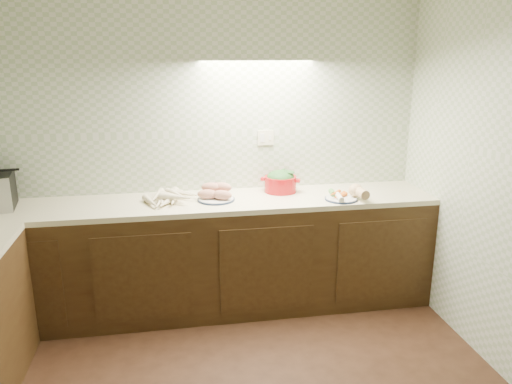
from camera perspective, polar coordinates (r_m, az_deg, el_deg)
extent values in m
cube|color=#9CAF8B|center=(3.99, -6.66, 5.65)|extent=(3.60, 0.05, 2.60)
cube|color=beige|center=(4.07, 1.11, 6.24)|extent=(0.13, 0.01, 0.12)
cube|color=black|center=(3.98, -6.02, -7.47)|extent=(3.60, 0.60, 0.86)
cube|color=beige|center=(3.83, -6.22, -1.27)|extent=(3.60, 0.60, 0.04)
cone|color=beige|center=(3.83, -9.56, -0.66)|extent=(0.25, 0.14, 0.05)
cone|color=beige|center=(3.78, -11.59, -0.96)|extent=(0.17, 0.26, 0.06)
cone|color=beige|center=(3.92, -10.17, -0.34)|extent=(0.09, 0.23, 0.05)
cone|color=beige|center=(3.82, -9.10, -0.71)|extent=(0.13, 0.23, 0.05)
cone|color=beige|center=(3.76, -10.73, -1.02)|extent=(0.17, 0.20, 0.05)
cone|color=beige|center=(3.79, -9.94, -0.85)|extent=(0.11, 0.23, 0.05)
cone|color=beige|center=(3.81, -11.85, -0.90)|extent=(0.11, 0.27, 0.05)
cone|color=beige|center=(3.75, -11.25, -1.06)|extent=(0.21, 0.24, 0.06)
cone|color=beige|center=(3.79, -7.99, -0.58)|extent=(0.09, 0.24, 0.05)
cone|color=beige|center=(3.83, -7.95, -0.32)|extent=(0.17, 0.22, 0.05)
cone|color=beige|center=(3.91, -8.52, -0.07)|extent=(0.19, 0.22, 0.05)
cone|color=beige|center=(3.81, -12.27, -0.65)|extent=(0.21, 0.22, 0.05)
cylinder|color=#18233F|center=(3.82, -4.58, -0.86)|extent=(0.29, 0.29, 0.01)
cylinder|color=silver|center=(3.82, -4.58, -0.83)|extent=(0.27, 0.27, 0.02)
ellipsoid|color=#B1725D|center=(3.80, -5.56, -0.25)|extent=(0.17, 0.12, 0.07)
ellipsoid|color=#B1725D|center=(3.77, -3.91, -0.33)|extent=(0.17, 0.12, 0.07)
ellipsoid|color=#B1725D|center=(3.85, -4.47, 0.03)|extent=(0.17, 0.12, 0.07)
ellipsoid|color=#B1725D|center=(3.83, -5.14, 0.54)|extent=(0.17, 0.12, 0.07)
ellipsoid|color=#B1725D|center=(3.83, -3.91, 0.56)|extent=(0.17, 0.12, 0.07)
cylinder|color=black|center=(3.94, -4.40, -0.03)|extent=(0.14, 0.14, 0.05)
sphere|color=maroon|center=(3.93, -4.62, 0.57)|extent=(0.07, 0.07, 0.07)
sphere|color=silver|center=(3.94, -4.02, 0.49)|extent=(0.04, 0.04, 0.04)
cylinder|color=#A80E12|center=(4.02, 2.81, 0.92)|extent=(0.33, 0.33, 0.13)
cube|color=#A80E12|center=(4.04, 0.81, 1.52)|extent=(0.05, 0.06, 0.02)
cube|color=#A80E12|center=(4.00, 4.84, 1.30)|extent=(0.05, 0.06, 0.02)
ellipsoid|color=#306729|center=(4.01, 2.82, 1.62)|extent=(0.23, 0.23, 0.13)
cylinder|color=#18233F|center=(3.87, 9.70, -0.79)|extent=(0.25, 0.25, 0.01)
cylinder|color=silver|center=(3.87, 9.70, -0.76)|extent=(0.24, 0.24, 0.02)
cone|color=#E5571B|center=(3.89, 9.63, -0.36)|extent=(0.11, 0.13, 0.03)
cone|color=#E5571B|center=(3.88, 9.20, -0.35)|extent=(0.13, 0.11, 0.03)
cone|color=#E5571B|center=(3.87, 9.74, -0.43)|extent=(0.13, 0.11, 0.03)
cone|color=#E5571B|center=(3.87, 9.24, -0.11)|extent=(0.13, 0.11, 0.03)
cylinder|color=white|center=(3.82, 9.50, -0.57)|extent=(0.06, 0.16, 0.04)
cylinder|color=#398035|center=(3.93, 8.71, -0.07)|extent=(0.05, 0.10, 0.04)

